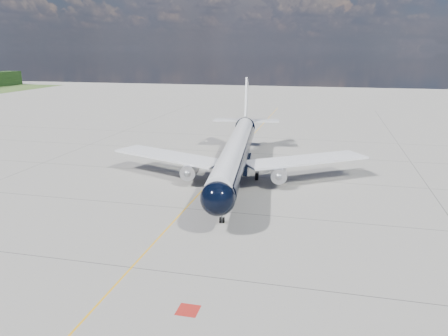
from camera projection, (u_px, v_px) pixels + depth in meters
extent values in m
plane|color=gray|center=(224.00, 166.00, 70.88)|extent=(320.00, 320.00, 0.00)
cube|color=#EAA10C|center=(217.00, 174.00, 66.19)|extent=(0.16, 160.00, 0.01)
cube|color=maroon|center=(188.00, 310.00, 31.83)|extent=(1.60, 1.60, 0.01)
cylinder|color=black|center=(235.00, 154.00, 61.78)|extent=(7.78, 36.28, 3.61)
sphere|color=black|center=(218.00, 198.00, 43.58)|extent=(4.00, 4.00, 3.61)
cone|color=black|center=(246.00, 124.00, 83.02)|extent=(4.36, 7.02, 3.61)
cylinder|color=silver|center=(235.00, 148.00, 61.55)|extent=(7.21, 38.07, 2.82)
cube|color=black|center=(218.00, 194.00, 43.26)|extent=(2.40, 1.40, 0.52)
cube|color=silver|center=(169.00, 156.00, 64.51)|extent=(18.72, 11.06, 0.30)
cube|color=silver|center=(306.00, 160.00, 62.24)|extent=(17.70, 14.28, 0.30)
cube|color=black|center=(235.00, 163.00, 62.14)|extent=(5.07, 9.90, 0.95)
cylinder|color=#B0B0B7|center=(190.00, 170.00, 61.18)|extent=(2.62, 4.59, 2.13)
cylinder|color=#B0B0B7|center=(279.00, 173.00, 59.78)|extent=(2.62, 4.59, 2.13)
sphere|color=gray|center=(187.00, 174.00, 59.27)|extent=(1.16, 1.16, 1.05)
sphere|color=gray|center=(279.00, 177.00, 57.87)|extent=(1.16, 1.16, 1.05)
cube|color=silver|center=(190.00, 164.00, 61.17)|extent=(0.56, 3.04, 1.05)
cube|color=silver|center=(279.00, 167.00, 59.77)|extent=(0.56, 3.04, 1.05)
cube|color=silver|center=(246.00, 99.00, 81.28)|extent=(1.00, 6.02, 8.10)
cube|color=silver|center=(246.00, 120.00, 82.82)|extent=(12.62, 4.45, 0.21)
cylinder|color=gray|center=(222.00, 213.00, 47.51)|extent=(0.19, 0.19, 2.00)
cylinder|color=black|center=(220.00, 220.00, 47.76)|extent=(0.25, 0.68, 0.67)
cylinder|color=black|center=(224.00, 220.00, 47.71)|extent=(0.25, 0.68, 0.67)
cylinder|color=gray|center=(216.00, 169.00, 64.21)|extent=(0.27, 0.27, 1.81)
cylinder|color=gray|center=(257.00, 171.00, 63.52)|extent=(0.27, 0.27, 1.81)
cylinder|color=black|center=(215.00, 175.00, 63.91)|extent=(0.55, 1.09, 1.05)
cylinder|color=black|center=(216.00, 173.00, 64.91)|extent=(0.55, 1.09, 1.05)
cylinder|color=black|center=(257.00, 177.00, 63.22)|extent=(0.55, 1.09, 1.05)
cylinder|color=black|center=(257.00, 175.00, 64.22)|extent=(0.55, 1.09, 1.05)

